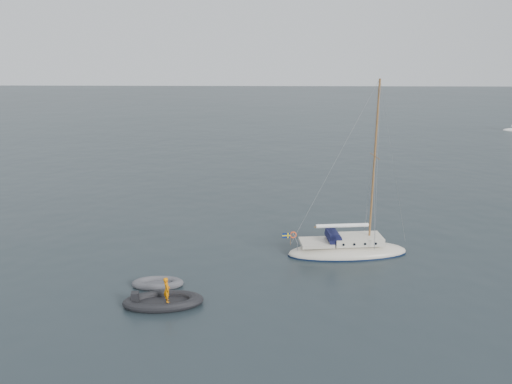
{
  "coord_description": "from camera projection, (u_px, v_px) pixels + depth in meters",
  "views": [
    {
      "loc": [
        -2.02,
        -28.03,
        13.14
      ],
      "look_at": [
        -2.78,
        0.0,
        4.97
      ],
      "focal_mm": 35.0,
      "sensor_mm": 36.0,
      "label": 1
    }
  ],
  "objects": [
    {
      "name": "rib",
      "position": [
        163.0,
        301.0,
        26.32
      ],
      "size": [
        4.26,
        1.94,
        1.6
      ],
      "rotation": [
        0.0,
        0.0,
        0.14
      ],
      "color": "black",
      "rests_on": "ground"
    },
    {
      "name": "dinghy",
      "position": [
        158.0,
        283.0,
        28.41
      ],
      "size": [
        2.95,
        1.33,
        0.42
      ],
      "rotation": [
        0.0,
        0.0,
        0.06
      ],
      "color": "#4B4C50",
      "rests_on": "ground"
    },
    {
      "name": "ground",
      "position": [
        301.0,
        270.0,
        30.53
      ],
      "size": [
        300.0,
        300.0,
        0.0
      ],
      "primitive_type": "plane",
      "color": "black",
      "rests_on": "ground"
    },
    {
      "name": "sailboat",
      "position": [
        348.0,
        241.0,
        32.63
      ],
      "size": [
        8.33,
        2.5,
        11.85
      ],
      "rotation": [
        0.0,
        0.0,
        0.11
      ],
      "color": "beige",
      "rests_on": "ground"
    }
  ]
}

